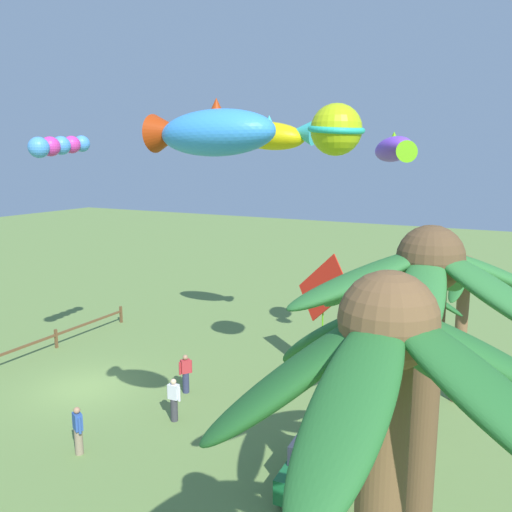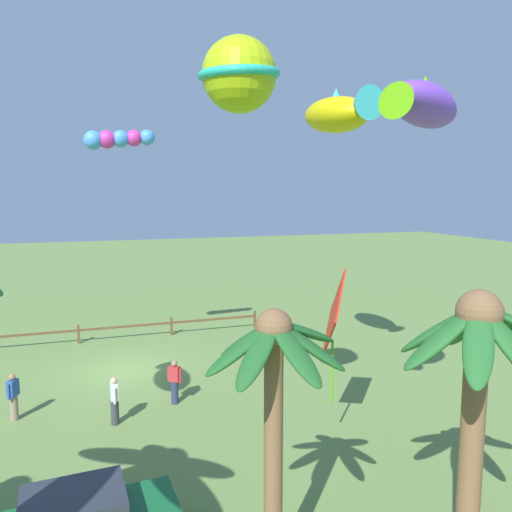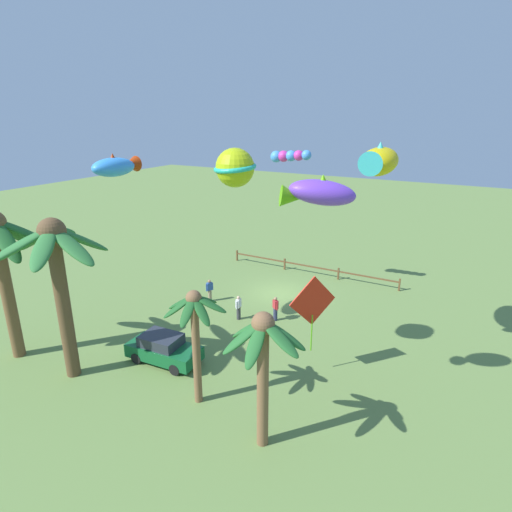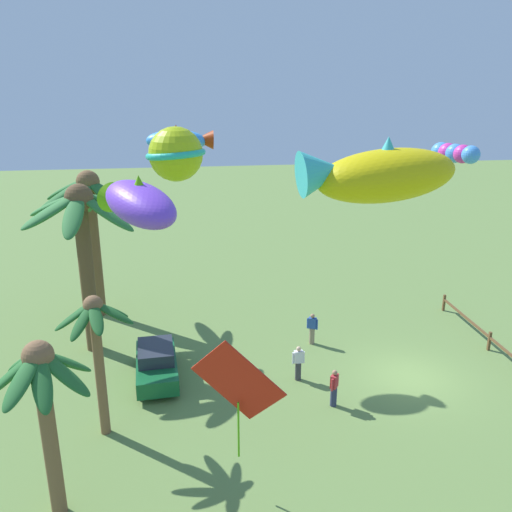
{
  "view_description": "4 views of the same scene",
  "coord_description": "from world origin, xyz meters",
  "px_view_note": "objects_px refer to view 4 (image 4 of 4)",
  "views": [
    {
      "loc": [
        14.73,
        15.7,
        9.26
      ],
      "look_at": [
        -3.17,
        6.26,
        5.52
      ],
      "focal_mm": 37.24,
      "sensor_mm": 36.0,
      "label": 1
    },
    {
      "loc": [
        0.94,
        20.84,
        7.52
      ],
      "look_at": [
        -3.58,
        7.19,
        5.67
      ],
      "focal_mm": 34.54,
      "sensor_mm": 36.0,
      "label": 2
    },
    {
      "loc": [
        -12.27,
        25.65,
        12.44
      ],
      "look_at": [
        -1.81,
        6.83,
        5.19
      ],
      "focal_mm": 29.84,
      "sensor_mm": 36.0,
      "label": 3
    },
    {
      "loc": [
        -19.6,
        9.54,
        12.48
      ],
      "look_at": [
        -2.79,
        7.2,
        6.84
      ],
      "focal_mm": 37.92,
      "sensor_mm": 36.0,
      "label": 4
    }
  ],
  "objects_px": {
    "spectator_2": "(298,363)",
    "kite_fish_3": "(377,174)",
    "palm_tree_2": "(82,229)",
    "palm_tree_0": "(96,333)",
    "kite_ball_1": "(176,154)",
    "palm_tree_3": "(43,391)",
    "kite_fish_2": "(137,203)",
    "spectator_0": "(334,388)",
    "spectator_1": "(312,329)",
    "kite_fish_0": "(181,140)",
    "parked_car_0": "(156,363)",
    "kite_tube_4": "(453,153)",
    "kite_diamond_5": "(238,383)",
    "palm_tree_1": "(90,209)"
  },
  "relations": [
    {
      "from": "palm_tree_2",
      "to": "kite_fish_2",
      "type": "bearing_deg",
      "value": -162.98
    },
    {
      "from": "spectator_1",
      "to": "kite_fish_3",
      "type": "distance_m",
      "value": 14.65
    },
    {
      "from": "palm_tree_0",
      "to": "kite_fish_3",
      "type": "height_order",
      "value": "kite_fish_3"
    },
    {
      "from": "spectator_2",
      "to": "palm_tree_3",
      "type": "bearing_deg",
      "value": 126.37
    },
    {
      "from": "parked_car_0",
      "to": "spectator_2",
      "type": "bearing_deg",
      "value": -98.67
    },
    {
      "from": "parked_car_0",
      "to": "kite_fish_3",
      "type": "bearing_deg",
      "value": -145.76
    },
    {
      "from": "spectator_2",
      "to": "kite_diamond_5",
      "type": "xyz_separation_m",
      "value": [
        -6.18,
        3.24,
        3.05
      ]
    },
    {
      "from": "palm_tree_2",
      "to": "kite_fish_0",
      "type": "distance_m",
      "value": 5.94
    },
    {
      "from": "spectator_2",
      "to": "kite_ball_1",
      "type": "height_order",
      "value": "kite_ball_1"
    },
    {
      "from": "spectator_1",
      "to": "kite_ball_1",
      "type": "bearing_deg",
      "value": 134.47
    },
    {
      "from": "kite_diamond_5",
      "to": "kite_fish_0",
      "type": "bearing_deg",
      "value": 7.25
    },
    {
      "from": "kite_tube_4",
      "to": "palm_tree_2",
      "type": "bearing_deg",
      "value": 72.11
    },
    {
      "from": "kite_fish_3",
      "to": "spectator_0",
      "type": "bearing_deg",
      "value": -10.02
    },
    {
      "from": "palm_tree_2",
      "to": "spectator_2",
      "type": "bearing_deg",
      "value": -114.24
    },
    {
      "from": "palm_tree_2",
      "to": "spectator_2",
      "type": "relative_size",
      "value": 5.06
    },
    {
      "from": "palm_tree_3",
      "to": "spectator_2",
      "type": "xyz_separation_m",
      "value": [
        6.4,
        -8.7,
        -3.4
      ]
    },
    {
      "from": "spectator_2",
      "to": "kite_fish_3",
      "type": "distance_m",
      "value": 12.35
    },
    {
      "from": "kite_fish_0",
      "to": "kite_fish_2",
      "type": "relative_size",
      "value": 0.97
    },
    {
      "from": "parked_car_0",
      "to": "spectator_0",
      "type": "relative_size",
      "value": 2.52
    },
    {
      "from": "spectator_0",
      "to": "kite_fish_3",
      "type": "xyz_separation_m",
      "value": [
        -5.8,
        1.02,
        9.48
      ]
    },
    {
      "from": "kite_fish_0",
      "to": "kite_tube_4",
      "type": "relative_size",
      "value": 1.03
    },
    {
      "from": "kite_tube_4",
      "to": "kite_fish_2",
      "type": "bearing_deg",
      "value": 119.6
    },
    {
      "from": "spectator_0",
      "to": "palm_tree_2",
      "type": "bearing_deg",
      "value": 58.43
    },
    {
      "from": "kite_ball_1",
      "to": "spectator_0",
      "type": "bearing_deg",
      "value": -82.51
    },
    {
      "from": "kite_fish_3",
      "to": "kite_diamond_5",
      "type": "xyz_separation_m",
      "value": [
        1.73,
        3.2,
        -6.43
      ]
    },
    {
      "from": "spectator_1",
      "to": "spectator_2",
      "type": "bearing_deg",
      "value": 156.57
    },
    {
      "from": "parked_car_0",
      "to": "kite_diamond_5",
      "type": "relative_size",
      "value": 0.97
    },
    {
      "from": "palm_tree_3",
      "to": "kite_ball_1",
      "type": "distance_m",
      "value": 7.97
    },
    {
      "from": "palm_tree_2",
      "to": "kite_fish_3",
      "type": "height_order",
      "value": "kite_fish_3"
    },
    {
      "from": "palm_tree_3",
      "to": "parked_car_0",
      "type": "height_order",
      "value": "palm_tree_3"
    },
    {
      "from": "kite_fish_3",
      "to": "palm_tree_3",
      "type": "bearing_deg",
      "value": 80.15
    },
    {
      "from": "palm_tree_2",
      "to": "kite_fish_2",
      "type": "distance_m",
      "value": 12.29
    },
    {
      "from": "kite_tube_4",
      "to": "kite_ball_1",
      "type": "bearing_deg",
      "value": 102.0
    },
    {
      "from": "palm_tree_2",
      "to": "kite_tube_4",
      "type": "xyz_separation_m",
      "value": [
        -4.78,
        -14.81,
        3.72
      ]
    },
    {
      "from": "spectator_2",
      "to": "kite_ball_1",
      "type": "distance_m",
      "value": 10.9
    },
    {
      "from": "palm_tree_0",
      "to": "kite_tube_4",
      "type": "height_order",
      "value": "kite_tube_4"
    },
    {
      "from": "palm_tree_0",
      "to": "spectator_2",
      "type": "relative_size",
      "value": 3.43
    },
    {
      "from": "kite_fish_3",
      "to": "spectator_2",
      "type": "bearing_deg",
      "value": -0.29
    },
    {
      "from": "palm_tree_0",
      "to": "parked_car_0",
      "type": "height_order",
      "value": "palm_tree_0"
    },
    {
      "from": "kite_tube_4",
      "to": "kite_diamond_5",
      "type": "bearing_deg",
      "value": 121.89
    },
    {
      "from": "palm_tree_1",
      "to": "kite_tube_4",
      "type": "relative_size",
      "value": 2.76
    },
    {
      "from": "palm_tree_3",
      "to": "kite_fish_0",
      "type": "xyz_separation_m",
      "value": [
        10.95,
        -4.1,
        5.59
      ]
    },
    {
      "from": "palm_tree_3",
      "to": "kite_fish_2",
      "type": "height_order",
      "value": "kite_fish_2"
    },
    {
      "from": "parked_car_0",
      "to": "kite_ball_1",
      "type": "bearing_deg",
      "value": -161.44
    },
    {
      "from": "palm_tree_3",
      "to": "kite_fish_2",
      "type": "xyz_separation_m",
      "value": [
        -0.71,
        -2.97,
        5.39
      ]
    },
    {
      "from": "kite_diamond_5",
      "to": "spectator_1",
      "type": "bearing_deg",
      "value": -26.25
    },
    {
      "from": "spectator_0",
      "to": "kite_diamond_5",
      "type": "xyz_separation_m",
      "value": [
        -4.07,
        4.22,
        3.05
      ]
    },
    {
      "from": "spectator_1",
      "to": "kite_fish_2",
      "type": "distance_m",
      "value": 15.27
    },
    {
      "from": "kite_fish_2",
      "to": "kite_diamond_5",
      "type": "bearing_deg",
      "value": -69.46
    },
    {
      "from": "spectator_0",
      "to": "kite_fish_3",
      "type": "relative_size",
      "value": 0.4
    }
  ]
}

